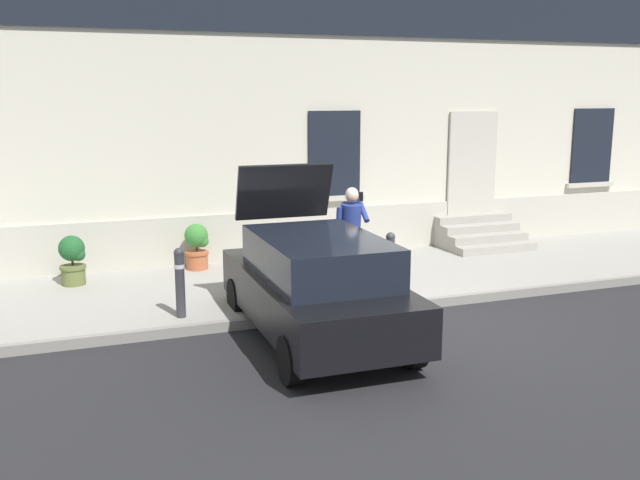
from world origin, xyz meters
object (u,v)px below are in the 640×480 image
Objects in this scene: planter_terracotta at (197,245)px; bollard_far_left at (180,280)px; planter_olive at (73,259)px; person_on_phone at (350,232)px; bollard_near_person at (390,261)px; hatchback_car_black at (316,284)px.

bollard_far_left is at bearing -105.44° from planter_terracotta.
planter_olive and planter_terracotta have the same top height.
bollard_far_left is 1.22× the size of planter_olive.
bollard_far_left is at bearing -175.13° from person_on_phone.
bollard_near_person is 1.22× the size of planter_olive.
person_on_phone reaches higher than bollard_near_person.
bollard_near_person is (1.72, 1.22, -0.09)m from hatchback_car_black.
person_on_phone is at bearing 139.34° from bollard_near_person.
bollard_near_person is at bearing 0.00° from bollard_far_left.
person_on_phone reaches higher than planter_terracotta.
bollard_near_person is 0.81m from person_on_phone.
person_on_phone reaches higher than bollard_far_left.
hatchback_car_black is 4.17m from planter_terracotta.
bollard_near_person is 0.60× the size of person_on_phone.
planter_olive is at bearing 129.98° from hatchback_car_black.
planter_olive is at bearing -170.33° from planter_terracotta.
person_on_phone is at bearing -25.26° from planter_olive.
bollard_near_person is 1.00× the size of bollard_far_left.
planter_terracotta is at bearing 127.04° from person_on_phone.
planter_terracotta is at bearing 132.46° from bollard_near_person.
planter_olive is at bearing 150.81° from person_on_phone.
bollard_far_left is at bearing 143.95° from hatchback_car_black.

